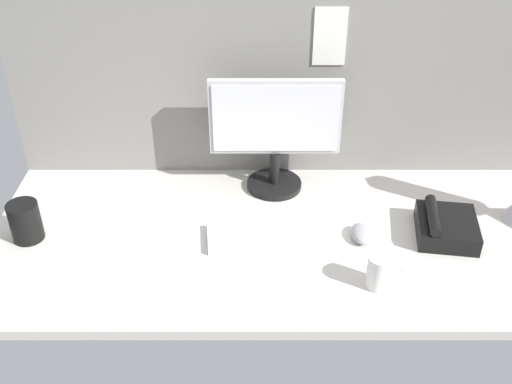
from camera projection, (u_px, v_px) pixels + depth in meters
The scene contains 8 objects.
ground_plane at pixel (292, 235), 181.65cm from camera, with size 180.00×80.00×3.00cm, color beige.
cubicle_wall_back at pixel (290, 72), 192.58cm from camera, with size 180.00×5.50×69.83cm.
monitor at pixel (274, 130), 190.14cm from camera, with size 41.28×18.00×37.54cm.
keyboard at pixel (269, 235), 177.68cm from camera, with size 37.00×13.00×2.00cm, color silver.
mouse at pixel (359, 233), 177.24cm from camera, with size 5.60×9.60×3.40cm, color #99999E.
mug_black_travel at pixel (24, 222), 174.83cm from camera, with size 8.96×8.96×11.90cm.
mug_ceramic_white at pixel (379, 271), 158.59cm from camera, with size 9.99×6.56×9.65cm.
desk_phone at pixel (444, 226), 177.77cm from camera, with size 19.57×21.26×8.80cm.
Camera 1 is at (-11.25, -143.75, 110.27)cm, focal length 42.57 mm.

